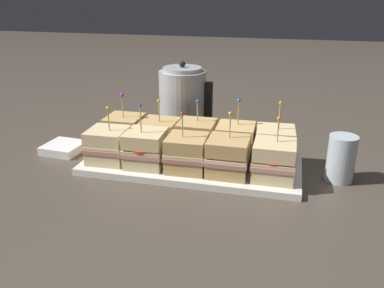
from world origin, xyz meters
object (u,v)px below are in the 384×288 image
Objects in this scene: sandwich_back_far_right at (275,145)px; drinking_glass at (341,158)px; sandwich_front_center at (186,153)px; kettle_steel at (183,102)px; sandwich_back_far_left at (125,132)px; sandwich_back_left at (160,136)px; napkin_stack at (64,148)px; sandwich_front_far_right at (274,161)px; sandwich_front_right at (228,157)px; sandwich_back_right at (235,142)px; sandwich_front_far_left at (108,145)px; serving_platter at (192,164)px; sandwich_front_left at (146,149)px; sandwich_back_center at (197,138)px.

sandwich_back_far_right is 1.42× the size of drinking_glass.
kettle_steel is at bearing 106.67° from sandwich_front_center.
sandwich_back_far_left is (-0.21, 0.11, 0.00)m from sandwich_front_center.
sandwich_back_left is 1.36× the size of napkin_stack.
sandwich_front_far_right is 0.11m from sandwich_back_far_right.
sandwich_front_right is 0.51m from napkin_stack.
kettle_steel is (-0.20, 0.20, 0.04)m from sandwich_back_right.
sandwich_back_right is at bearing 17.88° from sandwich_front_far_left.
napkin_stack reaches higher than serving_platter.
sandwich_back_far_left reaches higher than serving_platter.
sandwich_front_center is 1.00× the size of sandwich_front_far_right.
sandwich_back_left is at bearing 179.75° from sandwich_back_far_right.
sandwich_front_far_right is at bearing -44.57° from kettle_steel.
sandwich_front_far_right is 1.02× the size of sandwich_back_left.
sandwich_front_right is 0.95× the size of sandwich_back_far_right.
sandwich_front_far_right is at bearing -13.73° from serving_platter.
sandwich_back_far_left is 0.43m from sandwich_back_far_right.
sandwich_front_left is (0.11, -0.00, 0.00)m from sandwich_front_far_left.
sandwich_back_far_left is 1.45× the size of napkin_stack.
drinking_glass is at bearing -8.32° from sandwich_back_right.
sandwich_back_far_left is at bearing 133.71° from sandwich_front_left.
sandwich_back_far_left is 0.24m from kettle_steel.
sandwich_front_far_right is 1.32× the size of drinking_glass.
sandwich_front_left is 0.11m from sandwich_back_left.
sandwich_back_far_right reaches higher than sandwich_front_far_left.
kettle_steel is at bearing 86.95° from sandwich_front_left.
sandwich_front_right is 1.41× the size of napkin_stack.
sandwich_back_far_left is 0.19m from napkin_stack.
sandwich_back_left is (-0.11, 0.05, 0.05)m from serving_platter.
serving_platter is 3.76× the size of sandwich_back_left.
sandwich_front_far_left is at bearing -20.80° from napkin_stack.
sandwich_front_center is 0.95× the size of sandwich_back_far_left.
sandwich_back_center is 1.37× the size of napkin_stack.
sandwich_back_left is 0.11m from sandwich_back_center.
sandwich_back_far_left is at bearing 165.98° from serving_platter.
sandwich_back_right is 0.51m from napkin_stack.
sandwich_front_far_left is 0.92× the size of sandwich_front_left.
kettle_steel is at bearing 135.43° from sandwich_front_far_right.
drinking_glass is at bearing -0.14° from napkin_stack.
sandwich_back_left reaches higher than drinking_glass.
sandwich_back_center reaches higher than napkin_stack.
sandwich_front_left is 0.11m from sandwich_front_center.
sandwich_front_far_right is 0.18m from drinking_glass.
kettle_steel reaches higher than sandwich_back_right.
sandwich_back_center is at bearing 26.27° from sandwich_front_far_left.
sandwich_front_right is at bearing -135.12° from sandwich_back_far_right.
kettle_steel is (0.01, 0.20, 0.05)m from sandwich_back_left.
drinking_glass is (0.60, -0.04, -0.01)m from sandwich_back_far_left.
sandwich_front_left reaches higher than drinking_glass.
sandwich_back_left is 0.99× the size of sandwich_back_center.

